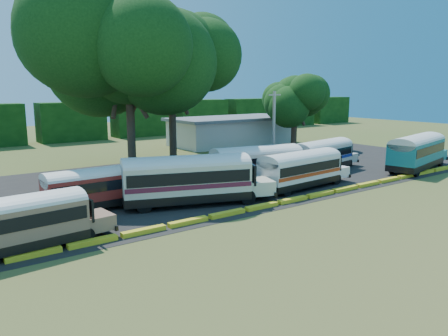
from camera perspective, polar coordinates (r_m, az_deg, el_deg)
ground at (r=30.95m, az=8.27°, el=-5.23°), size 160.00×160.00×0.00m
asphalt_strip at (r=40.67m, az=-2.57°, el=-1.30°), size 64.00×24.00×0.02m
curb at (r=31.61m, az=7.01°, el=-4.58°), size 53.70×0.45×0.30m
terminal_building at (r=64.64m, az=1.18°, el=4.94°), size 19.00×9.00×4.00m
treeline_backdrop at (r=72.51m, az=-19.28°, el=5.73°), size 130.00×4.00×6.00m
bus_beige at (r=24.49m, az=-25.71°, el=-6.29°), size 9.19×2.94×2.97m
bus_red at (r=31.36m, az=-15.70°, el=-2.15°), size 8.93×2.38×2.92m
bus_cream_west at (r=31.11m, az=-4.51°, el=-1.20°), size 11.24×6.12×3.61m
bus_cream_east at (r=38.63m, az=4.54°, el=0.81°), size 10.20×4.27×3.26m
bus_white_red at (r=36.70m, az=10.12°, el=0.06°), size 9.73×3.07×3.15m
bus_white_blue at (r=44.72m, az=12.81°, el=1.84°), size 9.88×3.99×3.16m
bus_teal at (r=48.27m, az=23.96°, el=2.16°), size 11.33×4.96×3.62m
tree_west at (r=43.55m, az=-12.46°, el=15.13°), size 14.70×14.70×17.42m
tree_center at (r=48.69m, az=-6.94°, el=14.82°), size 12.47×12.47×16.65m
tree_east at (r=61.62m, az=9.26°, el=9.31°), size 7.36×7.36×9.93m
utility_pole at (r=46.11m, az=6.52°, el=5.16°), size 1.60×0.30×7.94m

